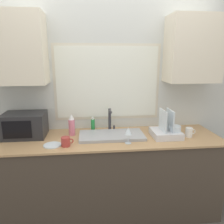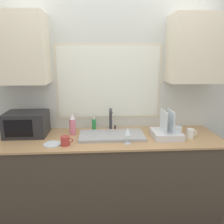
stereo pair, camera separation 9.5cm
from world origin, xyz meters
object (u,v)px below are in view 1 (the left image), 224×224
at_px(dish_rack, 167,131).
at_px(spray_bottle, 72,125).
at_px(wine_glass, 128,132).
at_px(microwave, 25,125).
at_px(mug_near_sink, 66,142).
at_px(faucet, 110,119).
at_px(soap_bottle, 93,125).

relative_size(dish_rack, spray_bottle, 1.26).
xyz_separation_m(spray_bottle, wine_glass, (0.56, -0.30, 0.01)).
height_order(microwave, mug_near_sink, microwave).
bearing_deg(mug_near_sink, spray_bottle, 83.24).
height_order(faucet, wine_glass, faucet).
xyz_separation_m(soap_bottle, wine_glass, (0.33, -0.43, 0.05)).
xyz_separation_m(dish_rack, wine_glass, (-0.44, -0.14, 0.06)).
relative_size(spray_bottle, wine_glass, 1.42).
relative_size(faucet, soap_bottle, 1.64).
distance_m(faucet, dish_rack, 0.63).
xyz_separation_m(faucet, dish_rack, (0.57, -0.25, -0.08)).
bearing_deg(wine_glass, mug_near_sink, -179.47).
bearing_deg(wine_glass, soap_bottle, 127.93).
bearing_deg(mug_near_sink, microwave, 144.79).
bearing_deg(dish_rack, microwave, 173.32).
xyz_separation_m(faucet, spray_bottle, (-0.42, -0.08, -0.04)).
relative_size(microwave, spray_bottle, 1.83).
height_order(faucet, soap_bottle, faucet).
bearing_deg(dish_rack, mug_near_sink, -172.10).
distance_m(spray_bottle, wine_glass, 0.64).
xyz_separation_m(dish_rack, mug_near_sink, (-1.03, -0.14, -0.02)).
bearing_deg(faucet, mug_near_sink, -139.68).
relative_size(microwave, dish_rack, 1.46).
bearing_deg(dish_rack, faucet, 156.71).
relative_size(soap_bottle, mug_near_sink, 1.36).
height_order(microwave, spray_bottle, microwave).
bearing_deg(faucet, dish_rack, -23.29).
xyz_separation_m(spray_bottle, mug_near_sink, (-0.04, -0.31, -0.07)).
bearing_deg(soap_bottle, dish_rack, -20.49).
relative_size(faucet, mug_near_sink, 2.23).
bearing_deg(microwave, dish_rack, -6.68).
xyz_separation_m(microwave, dish_rack, (1.49, -0.17, -0.06)).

